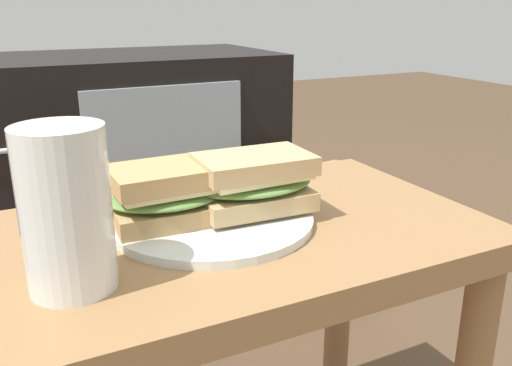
{
  "coord_description": "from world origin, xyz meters",
  "views": [
    {
      "loc": [
        -0.26,
        -0.54,
        0.71
      ],
      "look_at": [
        0.01,
        0.0,
        0.51
      ],
      "focal_mm": 38.26,
      "sensor_mm": 36.0,
      "label": 1
    }
  ],
  "objects_px": {
    "tv_cabinet": "(102,162)",
    "sandwich_front": "(166,194)",
    "plate": "(212,220)",
    "sandwich_back": "(254,182)",
    "beer_glass": "(66,214)",
    "paper_bag": "(319,235)"
  },
  "relations": [
    {
      "from": "tv_cabinet",
      "to": "sandwich_front",
      "type": "xyz_separation_m",
      "value": [
        -0.1,
        -0.92,
        0.21
      ]
    },
    {
      "from": "plate",
      "to": "tv_cabinet",
      "type": "bearing_deg",
      "value": 87.24
    },
    {
      "from": "tv_cabinet",
      "to": "sandwich_back",
      "type": "relative_size",
      "value": 6.48
    },
    {
      "from": "beer_glass",
      "to": "sandwich_back",
      "type": "bearing_deg",
      "value": 18.52
    },
    {
      "from": "tv_cabinet",
      "to": "paper_bag",
      "type": "relative_size",
      "value": 2.88
    },
    {
      "from": "sandwich_front",
      "to": "paper_bag",
      "type": "xyz_separation_m",
      "value": [
        0.52,
        0.47,
        -0.34
      ]
    },
    {
      "from": "sandwich_back",
      "to": "tv_cabinet",
      "type": "bearing_deg",
      "value": 90.42
    },
    {
      "from": "tv_cabinet",
      "to": "paper_bag",
      "type": "bearing_deg",
      "value": -46.44
    },
    {
      "from": "plate",
      "to": "sandwich_front",
      "type": "relative_size",
      "value": 1.77
    },
    {
      "from": "plate",
      "to": "sandwich_front",
      "type": "xyz_separation_m",
      "value": [
        -0.05,
        0.01,
        0.04
      ]
    },
    {
      "from": "sandwich_front",
      "to": "paper_bag",
      "type": "height_order",
      "value": "sandwich_front"
    },
    {
      "from": "tv_cabinet",
      "to": "plate",
      "type": "bearing_deg",
      "value": -92.76
    },
    {
      "from": "sandwich_front",
      "to": "beer_glass",
      "type": "relative_size",
      "value": 0.89
    },
    {
      "from": "sandwich_front",
      "to": "beer_glass",
      "type": "height_order",
      "value": "beer_glass"
    },
    {
      "from": "sandwich_front",
      "to": "sandwich_back",
      "type": "height_order",
      "value": "sandwich_back"
    },
    {
      "from": "sandwich_back",
      "to": "plate",
      "type": "bearing_deg",
      "value": 170.58
    },
    {
      "from": "tv_cabinet",
      "to": "sandwich_back",
      "type": "bearing_deg",
      "value": -89.58
    },
    {
      "from": "sandwich_front",
      "to": "tv_cabinet",
      "type": "bearing_deg",
      "value": 84.02
    },
    {
      "from": "sandwich_back",
      "to": "paper_bag",
      "type": "bearing_deg",
      "value": 49.27
    },
    {
      "from": "sandwich_front",
      "to": "paper_bag",
      "type": "distance_m",
      "value": 0.78
    },
    {
      "from": "tv_cabinet",
      "to": "beer_glass",
      "type": "distance_m",
      "value": 1.06
    },
    {
      "from": "plate",
      "to": "paper_bag",
      "type": "xyz_separation_m",
      "value": [
        0.47,
        0.48,
        -0.3
      ]
    }
  ]
}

